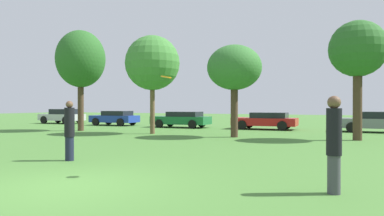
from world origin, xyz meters
The scene contains 13 objects.
ground_plane centered at (0.00, 0.00, 0.00)m, with size 120.00×120.00×0.00m, color #477A33.
person_thrower centered at (-2.44, 2.64, 0.92)m, with size 0.30×0.30×1.80m.
person_catcher centered at (5.04, 1.61, 0.97)m, with size 0.28×0.28×1.85m.
frisbee centered at (1.36, 1.77, 2.33)m, with size 0.26×0.25×0.08m.
tree_0 centered at (-10.96, 12.61, 4.66)m, with size 3.18×3.18×6.56m.
tree_1 centered at (-5.43, 12.45, 4.13)m, with size 3.20×3.20×5.75m.
tree_2 centered at (-0.38, 12.32, 3.60)m, with size 2.86×2.86×4.83m.
tree_3 centered at (5.48, 13.15, 4.28)m, with size 2.67×2.67×5.70m.
parked_car_silver centered at (-19.05, 19.22, 0.70)m, with size 4.14×2.03×1.32m.
parked_car_blue centered at (-12.78, 18.70, 0.64)m, with size 3.96×2.01×1.20m.
parked_car_green centered at (-6.51, 18.50, 0.64)m, with size 4.38×2.09×1.19m.
parked_car_red centered at (-0.27, 19.03, 0.63)m, with size 4.39×2.12×1.17m.
parked_car_grey centered at (6.49, 19.24, 0.67)m, with size 4.16×1.97×1.27m.
Camera 1 is at (5.41, -5.62, 1.67)m, focal length 33.50 mm.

